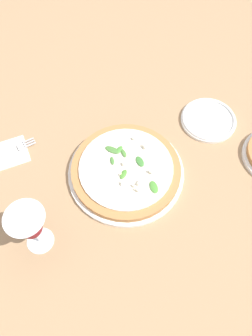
{
  "coord_description": "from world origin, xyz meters",
  "views": [
    {
      "loc": [
        -0.24,
        -0.37,
        0.8
      ],
      "look_at": [
        0.02,
        -0.01,
        0.03
      ],
      "focal_mm": 35.0,
      "sensor_mm": 36.0,
      "label": 1
    }
  ],
  "objects": [
    {
      "name": "pizza_arugula_main",
      "position": [
        0.02,
        -0.01,
        0.02
      ],
      "size": [
        0.32,
        0.32,
        0.05
      ],
      "color": "white",
      "rests_on": "ground_plane"
    },
    {
      "name": "wine_glass",
      "position": [
        -0.27,
        -0.04,
        0.12
      ],
      "size": [
        0.09,
        0.09,
        0.16
      ],
      "color": "white",
      "rests_on": "ground_plane"
    },
    {
      "name": "fork",
      "position": [
        -0.23,
        0.25,
        0.01
      ],
      "size": [
        0.19,
        0.04,
        0.0
      ],
      "rotation": [
        0.0,
        0.0,
        -0.12
      ],
      "color": "silver",
      "rests_on": "ground_plane"
    },
    {
      "name": "ground_plane",
      "position": [
        0.0,
        0.0,
        0.0
      ],
      "size": [
        6.0,
        6.0,
        0.0
      ],
      "primitive_type": "plane",
      "color": "#9E7A56"
    },
    {
      "name": "napkin",
      "position": [
        -0.24,
        0.25,
        0.0
      ],
      "size": [
        0.17,
        0.13,
        0.01
      ],
      "rotation": [
        0.0,
        0.0,
        -0.23
      ],
      "color": "silver",
      "rests_on": "ground_plane"
    },
    {
      "name": "side_plate_white",
      "position": [
        0.33,
        -0.01,
        0.01
      ],
      "size": [
        0.17,
        0.17,
        0.02
      ],
      "color": "white",
      "rests_on": "ground_plane"
    }
  ]
}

